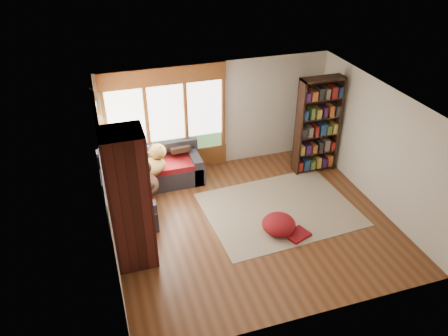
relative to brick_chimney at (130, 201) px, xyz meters
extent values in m
plane|color=#572F18|center=(2.40, 0.35, -1.30)|extent=(5.50, 5.50, 0.00)
plane|color=white|center=(2.40, 0.35, 1.30)|extent=(5.50, 5.50, 0.00)
cube|color=silver|center=(2.40, 2.85, 0.00)|extent=(5.50, 0.04, 2.60)
cube|color=silver|center=(2.40, -2.15, 0.00)|extent=(5.50, 0.04, 2.60)
cube|color=silver|center=(-0.35, 0.35, 0.00)|extent=(0.04, 5.00, 2.60)
cube|color=silver|center=(5.15, 0.35, 0.00)|extent=(0.04, 5.00, 2.60)
cube|color=brown|center=(1.20, 2.82, 0.05)|extent=(2.82, 0.10, 1.90)
cube|color=white|center=(1.20, 2.82, 0.05)|extent=(2.54, 0.09, 1.62)
cube|color=brown|center=(-0.32, 1.55, 0.05)|extent=(0.10, 2.62, 1.90)
cube|color=white|center=(-0.32, 1.55, 0.05)|extent=(0.09, 2.36, 1.62)
cube|color=#697A50|center=(-0.29, 2.38, 0.45)|extent=(0.03, 0.72, 0.90)
cube|color=#471914|center=(0.00, 0.00, 0.00)|extent=(0.70, 0.70, 2.60)
cube|color=#2A2831|center=(0.75, 2.40, -1.09)|extent=(2.20, 0.90, 0.42)
cube|color=#2A2831|center=(0.75, 2.75, -0.69)|extent=(2.20, 0.20, 0.38)
cube|color=#2A2831|center=(1.75, 2.40, -1.00)|extent=(0.20, 0.90, 0.60)
cube|color=maroon|center=(0.65, 2.28, -0.82)|extent=(1.90, 0.66, 0.12)
cube|color=#2A2831|center=(0.10, 1.75, -1.09)|extent=(0.90, 2.20, 0.42)
cube|color=#2A2831|center=(-0.25, 1.75, -0.69)|extent=(0.20, 2.20, 0.38)
cube|color=#2A2831|center=(0.10, 0.75, -1.00)|extent=(0.90, 0.20, 0.60)
cube|color=maroon|center=(0.22, 1.40, -0.82)|extent=(0.66, 1.20, 0.12)
cube|color=maroon|center=(0.22, 2.35, -0.82)|extent=(0.66, 0.66, 0.12)
cube|color=silver|center=(3.10, 0.58, -1.29)|extent=(3.23, 2.54, 0.01)
cube|color=black|center=(5.02, 1.86, -0.13)|extent=(0.04, 0.33, 2.34)
cube|color=black|center=(4.06, 1.86, -0.13)|extent=(0.04, 0.33, 2.34)
cube|color=black|center=(4.54, 2.02, -0.13)|extent=(1.00, 0.02, 2.34)
cube|color=black|center=(4.54, 1.86, -1.24)|extent=(0.92, 0.31, 0.03)
cube|color=black|center=(4.54, 1.86, -0.79)|extent=(0.92, 0.31, 0.03)
cube|color=black|center=(4.54, 1.86, -0.34)|extent=(0.92, 0.31, 0.03)
cube|color=black|center=(4.54, 1.86, 0.10)|extent=(0.92, 0.31, 0.03)
cube|color=black|center=(4.54, 1.86, 0.55)|extent=(0.92, 0.31, 0.03)
cube|color=black|center=(4.54, 1.86, 1.00)|extent=(0.92, 0.31, 0.03)
cube|color=#726659|center=(4.54, 1.84, -0.13)|extent=(0.88, 0.25, 2.18)
ellipsoid|color=maroon|center=(2.78, -0.09, -1.11)|extent=(0.87, 0.87, 0.36)
ellipsoid|color=brown|center=(0.58, 1.91, -0.54)|extent=(1.05, 1.00, 0.30)
sphere|color=brown|center=(0.83, 2.11, -0.40)|extent=(0.50, 0.50, 0.36)
cone|color=brown|center=(0.79, 2.08, -0.25)|extent=(0.18, 0.18, 0.16)
ellipsoid|color=black|center=(0.42, 1.31, -0.56)|extent=(0.57, 0.84, 0.27)
sphere|color=black|center=(0.44, 1.60, -0.43)|extent=(0.35, 0.35, 0.33)
cone|color=black|center=(0.44, 1.55, -0.30)|extent=(0.13, 0.13, 0.14)
cube|color=#34231A|center=(1.45, 2.61, -0.53)|extent=(0.45, 0.12, 0.45)
cube|color=#34231A|center=(0.85, 2.61, -0.53)|extent=(0.45, 0.12, 0.45)
cube|color=#34231A|center=(-0.08, 2.15, -0.53)|extent=(0.45, 0.12, 0.45)
cube|color=#34231A|center=(-0.08, 1.05, -0.53)|extent=(0.45, 0.12, 0.45)
cube|color=maroon|center=(0.25, 2.61, -0.53)|extent=(0.42, 0.12, 0.42)
camera|label=1|loc=(-0.28, -6.20, 4.32)|focal=35.00mm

